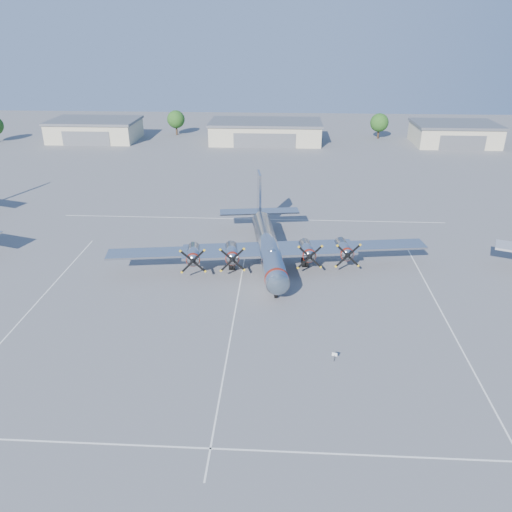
# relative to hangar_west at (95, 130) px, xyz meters

# --- Properties ---
(ground) EXTENTS (260.00, 260.00, 0.00)m
(ground) POSITION_rel_hangar_west_xyz_m (45.00, -81.96, -2.71)
(ground) COLOR #5C5C5F
(ground) RESTS_ON ground
(parking_lines) EXTENTS (60.00, 50.08, 0.01)m
(parking_lines) POSITION_rel_hangar_west_xyz_m (45.00, -83.71, -2.71)
(parking_lines) COLOR silver
(parking_lines) RESTS_ON ground
(hangar_west) EXTENTS (22.60, 14.60, 5.40)m
(hangar_west) POSITION_rel_hangar_west_xyz_m (0.00, 0.00, 0.00)
(hangar_west) COLOR #BDB596
(hangar_west) RESTS_ON ground
(hangar_center) EXTENTS (28.60, 14.60, 5.40)m
(hangar_center) POSITION_rel_hangar_west_xyz_m (45.00, -0.00, -0.00)
(hangar_center) COLOR #BDB596
(hangar_center) RESTS_ON ground
(hangar_east) EXTENTS (20.60, 14.60, 5.40)m
(hangar_east) POSITION_rel_hangar_west_xyz_m (93.00, 0.00, 0.00)
(hangar_east) COLOR #BDB596
(hangar_east) RESTS_ON ground
(tree_west) EXTENTS (4.80, 4.80, 6.64)m
(tree_west) POSITION_rel_hangar_west_xyz_m (20.00, 8.04, 1.51)
(tree_west) COLOR #382619
(tree_west) RESTS_ON ground
(tree_east) EXTENTS (4.80, 4.80, 6.64)m
(tree_east) POSITION_rel_hangar_west_xyz_m (75.00, 6.04, 1.51)
(tree_east) COLOR #382619
(tree_east) RESTS_ON ground
(main_bomber_b29) EXTENTS (42.60, 32.04, 8.68)m
(main_bomber_b29) POSITION_rel_hangar_west_xyz_m (47.98, -72.58, -2.71)
(main_bomber_b29) COLOR silver
(main_bomber_b29) RESTS_ON ground
(info_placard) EXTENTS (0.48, 0.14, 0.92)m
(info_placard) POSITION_rel_hangar_west_xyz_m (54.81, -93.10, -2.06)
(info_placard) COLOR black
(info_placard) RESTS_ON ground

